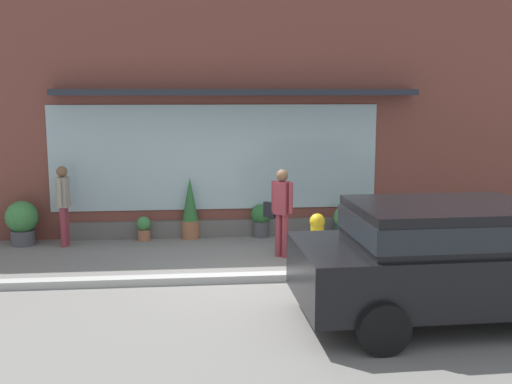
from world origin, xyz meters
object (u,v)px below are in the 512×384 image
(fire_hydrant, at_px, (317,238))
(potted_plant_window_left, at_px, (345,222))
(pedestrian_passerby, at_px, (63,200))
(potted_plant_doorstep, at_px, (468,217))
(potted_plant_window_right, at_px, (22,221))
(potted_plant_trailing_edge, at_px, (190,209))
(potted_plant_window_center, at_px, (392,215))
(parked_car_black, at_px, (452,255))
(potted_plant_corner_tall, at_px, (144,228))
(potted_plant_low_front, at_px, (261,219))
(pedestrian_with_handbag, at_px, (281,207))

(fire_hydrant, relative_size, potted_plant_window_left, 1.32)
(pedestrian_passerby, bearing_deg, potted_plant_doorstep, 99.92)
(potted_plant_window_left, xyz_separation_m, potted_plant_window_right, (-6.54, 0.06, 0.14))
(pedestrian_passerby, xyz_separation_m, potted_plant_trailing_edge, (2.47, 0.40, -0.31))
(potted_plant_window_left, xyz_separation_m, potted_plant_window_center, (1.11, 0.30, 0.07))
(parked_car_black, distance_m, potted_plant_corner_tall, 6.66)
(potted_plant_low_front, relative_size, potted_plant_window_center, 0.79)
(pedestrian_passerby, distance_m, potted_plant_corner_tall, 1.68)
(potted_plant_window_left, bearing_deg, potted_plant_corner_tall, 177.36)
(pedestrian_passerby, bearing_deg, potted_plant_window_left, 99.96)
(pedestrian_with_handbag, height_order, potted_plant_low_front, pedestrian_with_handbag)
(fire_hydrant, bearing_deg, potted_plant_window_center, 45.98)
(potted_plant_window_center, bearing_deg, pedestrian_passerby, -176.50)
(parked_car_black, xyz_separation_m, potted_plant_doorstep, (2.43, 4.79, -0.52))
(fire_hydrant, bearing_deg, potted_plant_window_left, 62.42)
(parked_car_black, bearing_deg, potted_plant_window_right, 143.25)
(pedestrian_passerby, distance_m, parked_car_black, 7.53)
(pedestrian_with_handbag, bearing_deg, potted_plant_doorstep, -121.41)
(pedestrian_with_handbag, xyz_separation_m, potted_plant_trailing_edge, (-1.67, 1.62, -0.32))
(potted_plant_corner_tall, bearing_deg, potted_plant_window_left, -2.64)
(potted_plant_low_front, xyz_separation_m, potted_plant_corner_tall, (-2.43, -0.10, -0.11))
(potted_plant_window_left, bearing_deg, pedestrian_with_handbag, -139.15)
(parked_car_black, distance_m, potted_plant_trailing_edge, 6.12)
(potted_plant_trailing_edge, relative_size, potted_plant_corner_tall, 2.58)
(parked_car_black, bearing_deg, potted_plant_doorstep, 61.57)
(potted_plant_window_left, height_order, potted_plant_window_right, potted_plant_window_right)
(potted_plant_trailing_edge, bearing_deg, potted_plant_corner_tall, -173.88)
(pedestrian_with_handbag, distance_m, potted_plant_corner_tall, 3.11)
(pedestrian_passerby, bearing_deg, potted_plant_trailing_edge, 108.15)
(pedestrian_with_handbag, distance_m, parked_car_black, 3.86)
(potted_plant_trailing_edge, height_order, potted_plant_window_left, potted_plant_trailing_edge)
(pedestrian_with_handbag, height_order, potted_plant_window_right, pedestrian_with_handbag)
(pedestrian_with_handbag, distance_m, potted_plant_window_left, 2.12)
(pedestrian_passerby, distance_m, potted_plant_window_right, 0.98)
(parked_car_black, height_order, potted_plant_window_left, parked_car_black)
(potted_plant_doorstep, bearing_deg, potted_plant_window_center, 170.70)
(potted_plant_corner_tall, relative_size, potted_plant_window_center, 0.57)
(pedestrian_with_handbag, relative_size, pedestrian_passerby, 1.02)
(pedestrian_passerby, distance_m, potted_plant_window_left, 5.71)
(pedestrian_passerby, bearing_deg, parked_car_black, 60.91)
(pedestrian_with_handbag, bearing_deg, potted_plant_window_right, 25.02)
(potted_plant_trailing_edge, height_order, potted_plant_doorstep, potted_plant_trailing_edge)
(potted_plant_corner_tall, xyz_separation_m, potted_plant_window_left, (4.16, -0.19, 0.08))
(potted_plant_low_front, bearing_deg, potted_plant_trailing_edge, -179.91)
(pedestrian_with_handbag, relative_size, parked_car_black, 0.38)
(fire_hydrant, relative_size, potted_plant_trailing_edge, 0.70)
(pedestrian_passerby, xyz_separation_m, potted_plant_low_front, (3.94, 0.41, -0.55))
(potted_plant_window_right, bearing_deg, pedestrian_passerby, -11.29)
(parked_car_black, xyz_separation_m, potted_plant_window_left, (-0.26, 4.74, -0.56))
(parked_car_black, bearing_deg, potted_plant_trailing_edge, 123.05)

